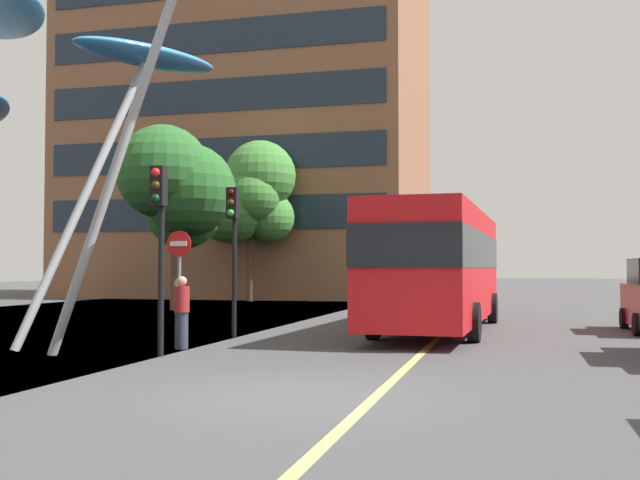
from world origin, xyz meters
name	(u,v)px	position (x,y,z in m)	size (l,w,h in m)	color
ground	(245,397)	(-0.74, 0.00, -0.05)	(120.00, 240.00, 0.10)	#424244
red_bus	(439,262)	(0.94, 11.33, 1.95)	(3.04, 11.41, 3.57)	red
leaf_sculpture	(7,56)	(-7.25, 3.32, 6.19)	(11.92, 10.52, 8.52)	#9EA0A5
traffic_light_kerb_near	(159,219)	(-3.93, 3.69, 2.76)	(0.28, 0.42, 3.82)	black
traffic_light_kerb_far	(233,229)	(-4.01, 8.01, 2.78)	(0.28, 0.42, 3.84)	black
tree_pavement_near	(175,185)	(-10.83, 18.92, 5.26)	(4.77, 5.24, 7.72)	brown
tree_pavement_far	(249,195)	(-10.50, 27.12, 5.60)	(5.36, 4.31, 8.50)	brown
pedestrian	(182,313)	(-4.09, 5.12, 0.80)	(0.34, 0.34, 1.59)	#2D3342
no_entry_sign	(179,269)	(-4.50, 5.84, 1.75)	(0.60, 0.12, 2.63)	gray
backdrop_building	(257,120)	(-13.30, 36.41, 11.55)	(21.07, 15.70, 23.10)	brown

